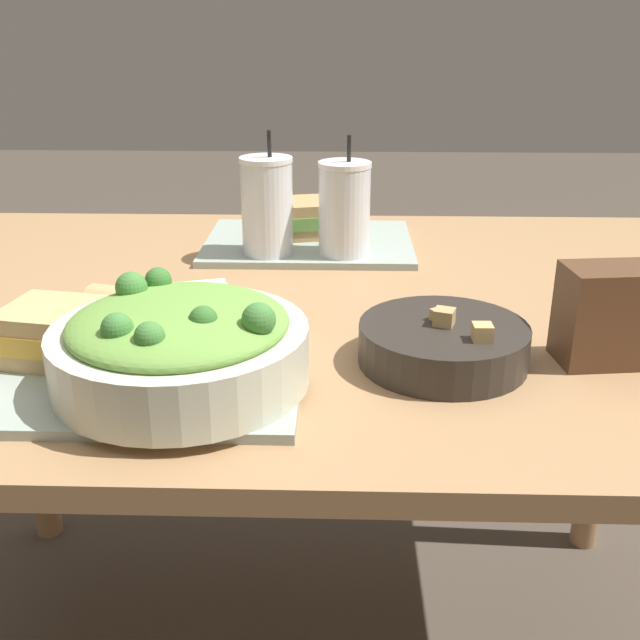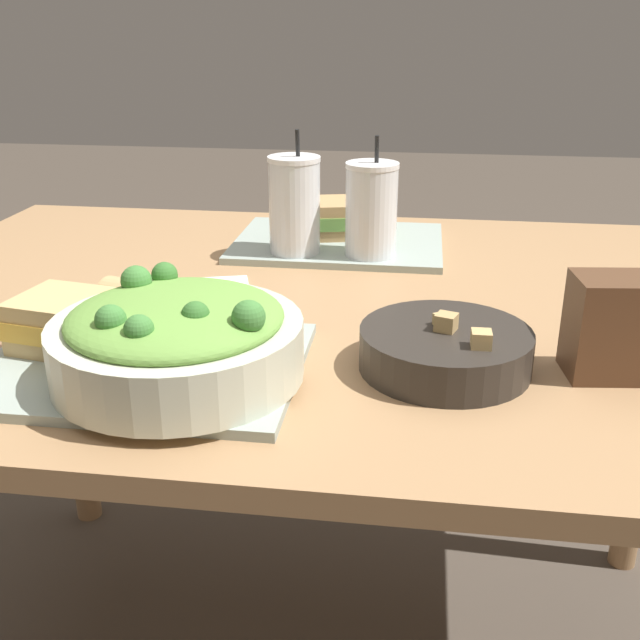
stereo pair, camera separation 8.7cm
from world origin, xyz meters
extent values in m
cube|color=#A37A51|center=(0.00, 0.00, 0.76)|extent=(1.41, 0.99, 0.03)
cylinder|color=#A37A51|center=(-0.65, 0.43, 0.37)|extent=(0.06, 0.06, 0.75)
cube|color=#99A89E|center=(-0.17, -0.28, 0.79)|extent=(0.37, 0.28, 0.01)
cube|color=#99A89E|center=(0.00, 0.27, 0.79)|extent=(0.37, 0.28, 0.01)
cylinder|color=beige|center=(-0.11, -0.31, 0.82)|extent=(0.28, 0.28, 0.07)
ellipsoid|color=#6B9E42|center=(-0.11, -0.31, 0.86)|extent=(0.24, 0.24, 0.05)
sphere|color=#427F38|center=(-0.18, -0.25, 0.88)|extent=(0.04, 0.04, 0.04)
sphere|color=#427F38|center=(-0.16, -0.37, 0.88)|extent=(0.03, 0.03, 0.03)
sphere|color=#38702D|center=(-0.16, -0.22, 0.88)|extent=(0.03, 0.03, 0.03)
sphere|color=#427F38|center=(-0.13, -0.39, 0.88)|extent=(0.03, 0.03, 0.03)
sphere|color=#38702D|center=(-0.08, -0.34, 0.88)|extent=(0.03, 0.03, 0.03)
sphere|color=#427F38|center=(-0.02, -0.34, 0.88)|extent=(0.04, 0.04, 0.04)
cube|color=beige|center=(-0.15, -0.30, 0.87)|extent=(0.05, 0.04, 0.01)
cube|color=beige|center=(-0.06, -0.31, 0.87)|extent=(0.05, 0.06, 0.01)
cube|color=beige|center=(-0.10, -0.31, 0.87)|extent=(0.05, 0.05, 0.01)
cylinder|color=#2D2823|center=(0.18, -0.23, 0.80)|extent=(0.20, 0.20, 0.05)
cylinder|color=brown|center=(0.18, -0.23, 0.82)|extent=(0.18, 0.18, 0.01)
cube|color=tan|center=(0.18, -0.21, 0.83)|extent=(0.02, 0.02, 0.02)
cube|color=tan|center=(0.22, -0.27, 0.84)|extent=(0.02, 0.02, 0.02)
cube|color=tan|center=(0.18, -0.23, 0.84)|extent=(0.03, 0.03, 0.02)
cube|color=tan|center=(-0.26, -0.25, 0.80)|extent=(0.15, 0.12, 0.02)
cube|color=#EFB742|center=(-0.26, -0.25, 0.82)|extent=(0.15, 0.13, 0.02)
cube|color=tan|center=(-0.26, -0.25, 0.85)|extent=(0.15, 0.12, 0.02)
cylinder|color=tan|center=(-0.19, -0.17, 0.82)|extent=(0.16, 0.10, 0.06)
cylinder|color=beige|center=(-0.12, -0.19, 0.82)|extent=(0.02, 0.05, 0.05)
cube|color=tan|center=(-0.01, 0.30, 0.80)|extent=(0.16, 0.13, 0.02)
cube|color=#6B9E47|center=(-0.01, 0.30, 0.82)|extent=(0.17, 0.14, 0.02)
cube|color=tan|center=(-0.01, 0.30, 0.85)|extent=(0.16, 0.13, 0.02)
cylinder|color=silver|center=(-0.07, 0.18, 0.87)|extent=(0.09, 0.09, 0.16)
cylinder|color=black|center=(-0.07, 0.18, 0.86)|extent=(0.08, 0.08, 0.13)
cylinder|color=white|center=(-0.07, 0.18, 0.95)|extent=(0.09, 0.09, 0.01)
cylinder|color=black|center=(-0.06, 0.18, 0.97)|extent=(0.01, 0.01, 0.05)
cylinder|color=silver|center=(0.06, 0.18, 0.87)|extent=(0.09, 0.09, 0.15)
cylinder|color=#701E47|center=(0.06, 0.18, 0.86)|extent=(0.08, 0.08, 0.12)
cylinder|color=white|center=(0.06, 0.18, 0.94)|extent=(0.09, 0.09, 0.01)
cylinder|color=black|center=(0.07, 0.18, 0.97)|extent=(0.01, 0.01, 0.05)
cube|color=brown|center=(0.40, -0.21, 0.84)|extent=(0.16, 0.09, 0.12)
cube|color=white|center=(-0.19, -0.01, 0.78)|extent=(0.19, 0.16, 0.00)
camera|label=1|loc=(0.06, -1.05, 1.17)|focal=42.00mm
camera|label=2|loc=(0.15, -1.04, 1.17)|focal=42.00mm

